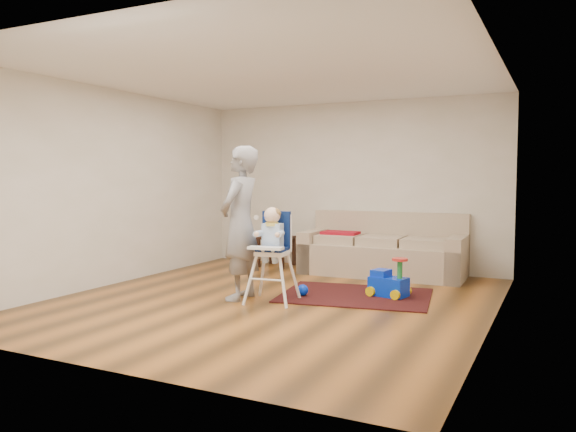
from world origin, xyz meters
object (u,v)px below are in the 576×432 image
at_px(high_chair, 272,256).
at_px(sofa, 382,244).
at_px(side_table, 276,251).
at_px(ride_on_toy, 389,276).
at_px(adult, 240,223).
at_px(toy_ball, 303,290).

bearing_deg(high_chair, sofa, 66.87).
xyz_separation_m(side_table, ride_on_toy, (2.36, -1.53, 0.01)).
relative_size(ride_on_toy, adult, 0.26).
relative_size(side_table, ride_on_toy, 1.02).
xyz_separation_m(sofa, ride_on_toy, (0.53, -1.49, -0.21)).
bearing_deg(high_chair, ride_on_toy, 29.25).
xyz_separation_m(ride_on_toy, toy_ball, (-0.96, -0.47, -0.17)).
height_order(sofa, side_table, sofa).
distance_m(sofa, toy_ball, 2.04).
relative_size(sofa, high_chair, 2.14).
height_order(ride_on_toy, toy_ball, ride_on_toy).
relative_size(toy_ball, adult, 0.08).
bearing_deg(toy_ball, side_table, 124.98).
height_order(side_table, toy_ball, side_table).
xyz_separation_m(high_chair, adult, (-0.43, -0.02, 0.38)).
relative_size(high_chair, adult, 0.61).
relative_size(side_table, adult, 0.27).
relative_size(ride_on_toy, toy_ball, 3.47).
bearing_deg(high_chair, side_table, 108.23).
distance_m(ride_on_toy, adult, 1.95).
bearing_deg(sofa, high_chair, -106.01).
bearing_deg(ride_on_toy, high_chair, -131.37).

